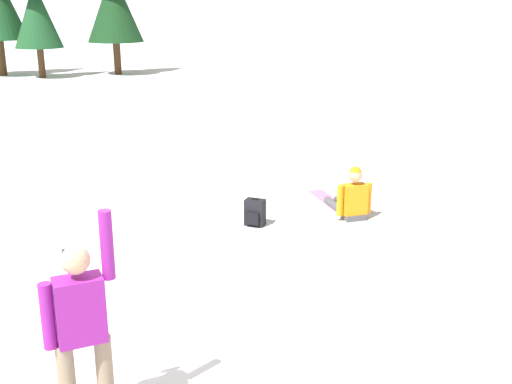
{
  "coord_description": "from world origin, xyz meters",
  "views": [
    {
      "loc": [
        0.69,
        -5.81,
        3.59
      ],
      "look_at": [
        1.47,
        2.55,
        1.0
      ],
      "focal_mm": 44.23,
      "sensor_mm": 36.0,
      "label": 1
    }
  ],
  "objects_px": {
    "snowboarder_foreground": "(82,330)",
    "backpack_black": "(255,213)",
    "snowboarder_midground": "(349,198)",
    "pine_tree_broad": "(35,2)"
  },
  "relations": [
    {
      "from": "backpack_black",
      "to": "pine_tree_broad",
      "type": "bearing_deg",
      "value": 111.1
    },
    {
      "from": "snowboarder_foreground",
      "to": "backpack_black",
      "type": "bearing_deg",
      "value": 68.7
    },
    {
      "from": "snowboarder_midground",
      "to": "pine_tree_broad",
      "type": "height_order",
      "value": "pine_tree_broad"
    },
    {
      "from": "pine_tree_broad",
      "to": "backpack_black",
      "type": "bearing_deg",
      "value": -68.9
    },
    {
      "from": "snowboarder_midground",
      "to": "backpack_black",
      "type": "bearing_deg",
      "value": -168.89
    },
    {
      "from": "snowboarder_foreground",
      "to": "pine_tree_broad",
      "type": "xyz_separation_m",
      "value": [
        -6.19,
        25.9,
        2.48
      ]
    },
    {
      "from": "snowboarder_midground",
      "to": "backpack_black",
      "type": "relative_size",
      "value": 3.94
    },
    {
      "from": "backpack_black",
      "to": "pine_tree_broad",
      "type": "relative_size",
      "value": 0.08
    },
    {
      "from": "snowboarder_midground",
      "to": "pine_tree_broad",
      "type": "relative_size",
      "value": 0.3
    },
    {
      "from": "snowboarder_midground",
      "to": "pine_tree_broad",
      "type": "xyz_separation_m",
      "value": [
        -9.76,
        20.67,
        3.08
      ]
    }
  ]
}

